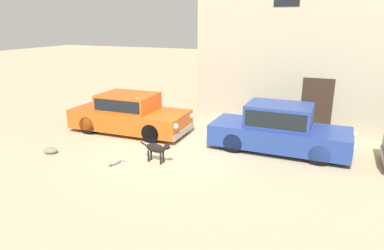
% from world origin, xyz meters
% --- Properties ---
extents(ground_plane, '(80.00, 80.00, 0.00)m').
position_xyz_m(ground_plane, '(0.00, 0.00, 0.00)').
color(ground_plane, tan).
extents(parked_sedan_nearest, '(4.61, 1.93, 1.47)m').
position_xyz_m(parked_sedan_nearest, '(-2.26, 1.23, 0.72)').
color(parked_sedan_nearest, '#D15619').
rests_on(parked_sedan_nearest, ground_plane).
extents(parked_sedan_second, '(4.53, 1.72, 1.55)m').
position_xyz_m(parked_sedan_second, '(3.29, 1.41, 0.76)').
color(parked_sedan_second, navy).
rests_on(parked_sedan_second, ground_plane).
extents(apartment_block, '(13.53, 6.30, 7.57)m').
position_xyz_m(apartment_block, '(6.28, 6.84, 3.78)').
color(apartment_block, '#BCB299').
rests_on(apartment_block, ground_plane).
extents(stray_dog_spotted, '(1.09, 0.26, 0.68)m').
position_xyz_m(stray_dog_spotted, '(0.16, -1.04, 0.44)').
color(stray_dog_spotted, black).
rests_on(stray_dog_spotted, ground_plane).
extents(stray_cat, '(0.30, 0.63, 0.15)m').
position_xyz_m(stray_cat, '(-0.93, -1.66, 0.07)').
color(stray_cat, gray).
rests_on(stray_cat, ground_plane).
extents(rubble_pile, '(0.53, 0.46, 0.20)m').
position_xyz_m(rubble_pile, '(-3.35, -1.73, 0.10)').
color(rubble_pile, gray).
rests_on(rubble_pile, ground_plane).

